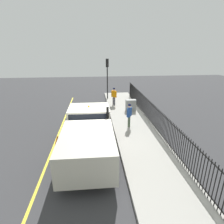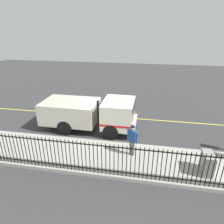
% 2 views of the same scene
% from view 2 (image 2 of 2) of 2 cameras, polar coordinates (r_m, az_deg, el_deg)
% --- Properties ---
extents(ground_plane, '(53.60, 53.60, 0.00)m').
position_cam_2_polar(ground_plane, '(13.14, -1.75, -5.38)').
color(ground_plane, '#38383A').
rests_on(ground_plane, ground).
extents(sidewalk_slab, '(2.92, 24.37, 0.17)m').
position_cam_2_polar(sidewalk_slab, '(10.66, -5.11, -12.41)').
color(sidewalk_slab, '#A3A099').
rests_on(sidewalk_slab, ground).
extents(lane_marking, '(0.12, 21.93, 0.01)m').
position_cam_2_polar(lane_marking, '(15.12, 0.01, -1.38)').
color(lane_marking, yellow).
rests_on(lane_marking, ground).
extents(work_truck, '(2.51, 6.11, 2.40)m').
position_cam_2_polar(work_truck, '(12.93, -5.30, 0.01)').
color(work_truck, silver).
rests_on(work_truck, ground).
extents(worker_standing, '(0.43, 0.56, 1.70)m').
position_cam_2_polar(worker_standing, '(10.08, 5.83, -7.07)').
color(worker_standing, '#264C99').
rests_on(worker_standing, sidewalk_slab).
extents(iron_fence, '(0.04, 20.75, 1.58)m').
position_cam_2_polar(iron_fence, '(9.12, -7.52, -12.58)').
color(iron_fence, black).
rests_on(iron_fence, sidewalk_slab).
extents(utility_cabinet, '(0.87, 0.45, 1.00)m').
position_cam_2_polar(utility_cabinet, '(10.10, 25.49, -13.09)').
color(utility_cabinet, gray).
rests_on(utility_cabinet, sidewalk_slab).
extents(traffic_cone, '(0.40, 0.40, 0.57)m').
position_cam_2_polar(traffic_cone, '(14.77, 0.82, -0.80)').
color(traffic_cone, orange).
rests_on(traffic_cone, ground).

